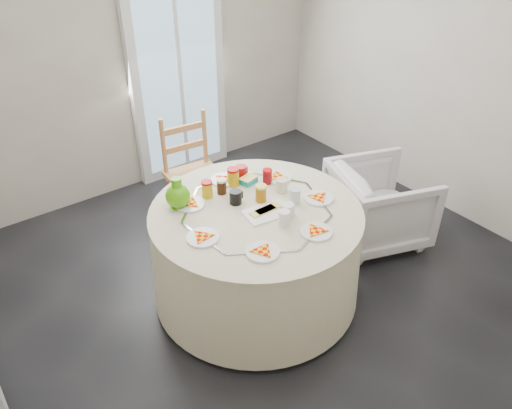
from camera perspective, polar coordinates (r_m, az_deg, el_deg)
floor at (r=3.92m, az=1.43°, el=-8.90°), size 4.00×4.00×0.00m
wall_back at (r=4.82m, az=-13.80°, el=16.42°), size 4.00×0.02×2.60m
wall_right at (r=4.63m, az=22.24°, el=14.26°), size 0.02×4.00×2.60m
glass_door at (r=5.01m, az=-8.92°, el=14.60°), size 1.00×0.08×2.10m
table at (r=3.59m, az=0.00°, el=-5.67°), size 1.49×1.49×0.76m
wooden_chair at (r=4.31m, az=-6.89°, el=3.01°), size 0.49×0.47×1.00m
armchair at (r=4.27m, az=13.95°, el=0.57°), size 0.89×0.91×0.75m
place_settings at (r=3.35m, az=0.00°, el=-0.43°), size 1.17×1.17×0.02m
jar_cluster at (r=3.55m, az=-2.23°, el=2.58°), size 0.54×0.31×0.15m
butter_tub at (r=3.65m, az=-0.86°, el=2.92°), size 0.14×0.11×0.05m
green_pitcher at (r=3.38m, az=-8.97°, el=1.43°), size 0.21×0.21×0.22m
cheese_platter at (r=3.32m, az=1.33°, el=-0.72°), size 0.34×0.24×0.04m
mugs_glasses at (r=3.42m, az=1.28°, el=1.08°), size 0.66×0.66×0.12m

